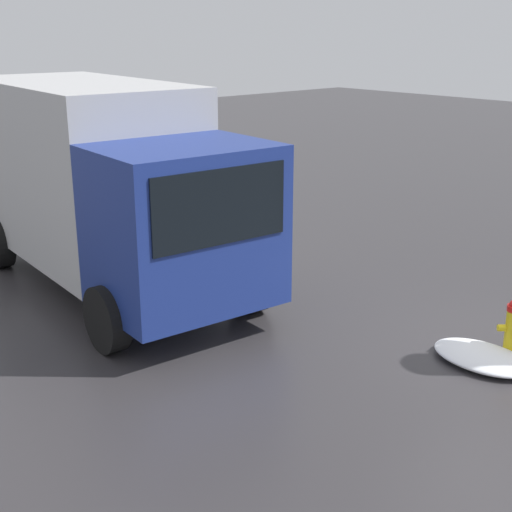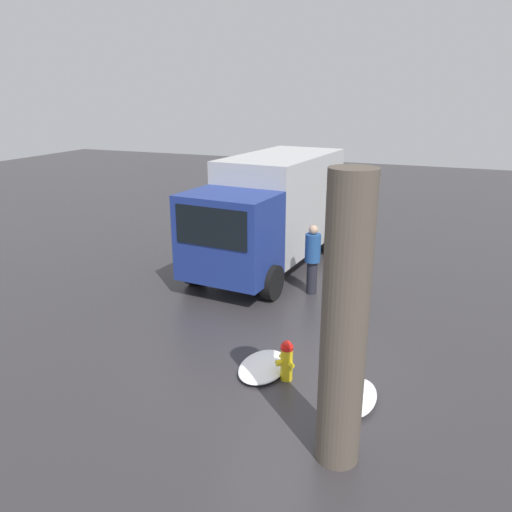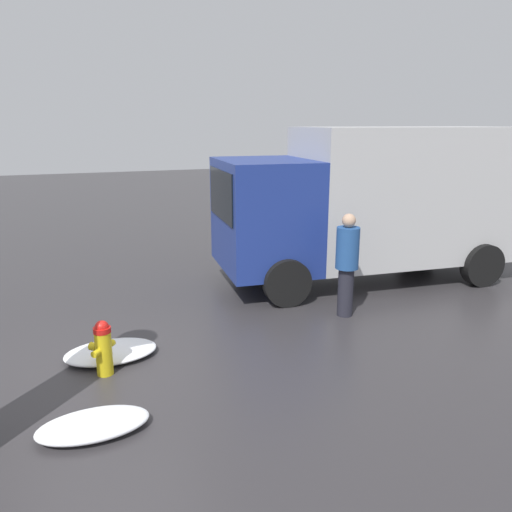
{
  "view_description": "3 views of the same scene",
  "coord_description": "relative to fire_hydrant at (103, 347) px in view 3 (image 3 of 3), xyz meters",
  "views": [
    {
      "loc": [
        -4.08,
        8.09,
        4.08
      ],
      "look_at": [
        3.26,
        1.55,
        0.9
      ],
      "focal_mm": 50.0,
      "sensor_mm": 36.0,
      "label": 1
    },
    {
      "loc": [
        -7.58,
        -2.48,
        4.98
      ],
      "look_at": [
        3.0,
        1.82,
        1.23
      ],
      "focal_mm": 35.0,
      "sensor_mm": 36.0,
      "label": 2
    },
    {
      "loc": [
        -0.28,
        -6.48,
        3.3
      ],
      "look_at": [
        2.75,
        1.47,
        1.04
      ],
      "focal_mm": 35.0,
      "sensor_mm": 36.0,
      "label": 3
    }
  ],
  "objects": [
    {
      "name": "ground_plane",
      "position": [
        0.0,
        -0.0,
        -0.4
      ],
      "size": [
        60.0,
        60.0,
        0.0
      ],
      "primitive_type": "plane",
      "color": "#333033"
    },
    {
      "name": "pedestrian",
      "position": [
        4.16,
        0.72,
        0.6
      ],
      "size": [
        0.4,
        0.4,
        1.83
      ],
      "rotation": [
        0.0,
        0.0,
        0.22
      ],
      "color": "#23232D",
      "rests_on": "ground_plane"
    },
    {
      "name": "snow_pile_curbside",
      "position": [
        -0.23,
        -1.33,
        -0.31
      ],
      "size": [
        1.22,
        0.66,
        0.18
      ],
      "color": "white",
      "rests_on": "ground_plane"
    },
    {
      "name": "fire_hydrant",
      "position": [
        0.0,
        0.0,
        0.0
      ],
      "size": [
        0.37,
        0.37,
        0.78
      ],
      "rotation": [
        0.0,
        0.0,
        2.42
      ],
      "color": "yellow",
      "rests_on": "ground_plane"
    },
    {
      "name": "snow_pile_by_hydrant",
      "position": [
        0.12,
        0.5,
        -0.32
      ],
      "size": [
        1.31,
        0.86,
        0.16
      ],
      "color": "white",
      "rests_on": "ground_plane"
    },
    {
      "name": "delivery_truck",
      "position": [
        5.89,
        2.49,
        1.34
      ],
      "size": [
        6.63,
        3.03,
        3.23
      ],
      "rotation": [
        0.0,
        0.0,
        1.49
      ],
      "color": "navy",
      "rests_on": "ground_plane"
    }
  ]
}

